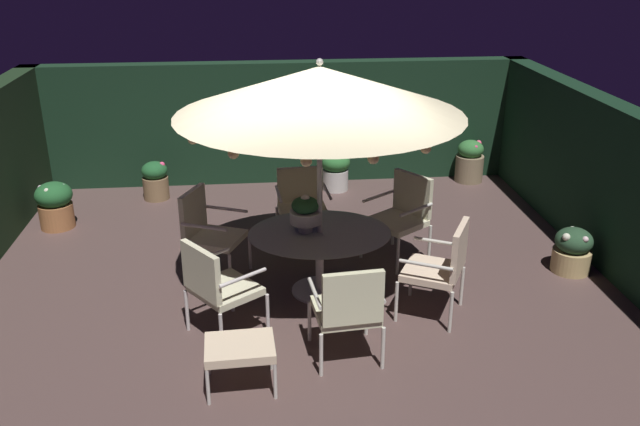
{
  "coord_description": "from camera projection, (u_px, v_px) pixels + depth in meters",
  "views": [
    {
      "loc": [
        -0.4,
        -6.61,
        3.61
      ],
      "look_at": [
        0.24,
        -0.17,
        0.95
      ],
      "focal_mm": 37.65,
      "sensor_mm": 36.0,
      "label": 1
    }
  ],
  "objects": [
    {
      "name": "ground_plane",
      "position": [
        297.0,
        287.0,
        7.49
      ],
      "size": [
        7.67,
        7.54,
        0.02
      ],
      "primitive_type": "cube",
      "color": "#513C39"
    },
    {
      "name": "hedge_backdrop_rear",
      "position": [
        281.0,
        122.0,
        10.47
      ],
      "size": [
        7.67,
        0.3,
        1.88
      ],
      "primitive_type": "cube",
      "color": "black",
      "rests_on": "ground_plane"
    },
    {
      "name": "hedge_backdrop_right",
      "position": [
        626.0,
        196.0,
        7.47
      ],
      "size": [
        0.3,
        7.54,
        1.88
      ],
      "primitive_type": "cube",
      "color": "black",
      "rests_on": "ground_plane"
    },
    {
      "name": "patio_dining_table",
      "position": [
        320.0,
        244.0,
        7.17
      ],
      "size": [
        1.53,
        1.28,
        0.72
      ],
      "color": "silver",
      "rests_on": "ground_plane"
    },
    {
      "name": "patio_umbrella",
      "position": [
        320.0,
        91.0,
        6.54
      ],
      "size": [
        2.89,
        2.89,
        2.54
      ],
      "color": "beige",
      "rests_on": "ground_plane"
    },
    {
      "name": "centerpiece_planter",
      "position": [
        305.0,
        212.0,
        7.05
      ],
      "size": [
        0.33,
        0.33,
        0.41
      ],
      "color": "beige",
      "rests_on": "patio_dining_table"
    },
    {
      "name": "patio_chair_north",
      "position": [
        216.0,
        283.0,
        6.35
      ],
      "size": [
        0.82,
        0.83,
        0.99
      ],
      "color": "silver",
      "rests_on": "ground_plane"
    },
    {
      "name": "patio_chair_northeast",
      "position": [
        348.0,
        307.0,
        5.97
      ],
      "size": [
        0.65,
        0.66,
        0.99
      ],
      "color": "silver",
      "rests_on": "ground_plane"
    },
    {
      "name": "patio_chair_east",
      "position": [
        442.0,
        264.0,
        6.71
      ],
      "size": [
        0.79,
        0.8,
        1.02
      ],
      "color": "beige",
      "rests_on": "ground_plane"
    },
    {
      "name": "patio_chair_southeast",
      "position": [
        403.0,
        211.0,
        7.98
      ],
      "size": [
        0.84,
        0.85,
        1.02
      ],
      "color": "beige",
      "rests_on": "ground_plane"
    },
    {
      "name": "patio_chair_south",
      "position": [
        302.0,
        202.0,
        8.39
      ],
      "size": [
        0.67,
        0.64,
        0.95
      ],
      "color": "beige",
      "rests_on": "ground_plane"
    },
    {
      "name": "patio_chair_southwest",
      "position": [
        207.0,
        228.0,
        7.54
      ],
      "size": [
        0.77,
        0.76,
        1.02
      ],
      "color": "silver",
      "rests_on": "ground_plane"
    },
    {
      "name": "ottoman_footrest",
      "position": [
        240.0,
        349.0,
        5.69
      ],
      "size": [
        0.61,
        0.48,
        0.43
      ],
      "color": "silver",
      "rests_on": "ground_plane"
    },
    {
      "name": "potted_plant_right_near",
      "position": [
        470.0,
        161.0,
        10.62
      ],
      "size": [
        0.44,
        0.44,
        0.67
      ],
      "color": "#816F52",
      "rests_on": "ground_plane"
    },
    {
      "name": "potted_plant_back_right",
      "position": [
        55.0,
        204.0,
        8.91
      ],
      "size": [
        0.48,
        0.48,
        0.63
      ],
      "color": "#A8693D",
      "rests_on": "ground_plane"
    },
    {
      "name": "potted_plant_back_center",
      "position": [
        335.0,
        170.0,
        10.26
      ],
      "size": [
        0.44,
        0.44,
        0.6
      ],
      "color": "beige",
      "rests_on": "ground_plane"
    },
    {
      "name": "potted_plant_front_corner",
      "position": [
        155.0,
        180.0,
        9.91
      ],
      "size": [
        0.38,
        0.38,
        0.57
      ],
      "color": "olive",
      "rests_on": "ground_plane"
    },
    {
      "name": "potted_plant_left_near",
      "position": [
        572.0,
        250.0,
        7.75
      ],
      "size": [
        0.44,
        0.44,
        0.53
      ],
      "color": "tan",
      "rests_on": "ground_plane"
    }
  ]
}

